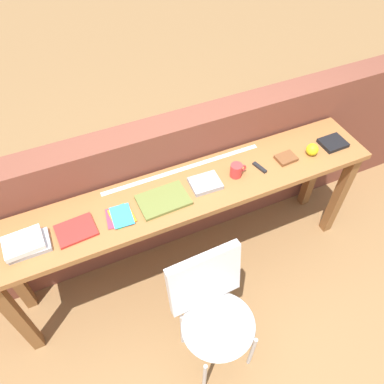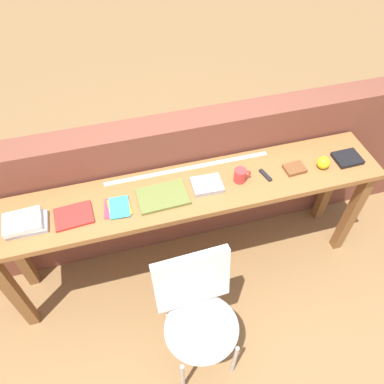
# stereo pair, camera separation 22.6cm
# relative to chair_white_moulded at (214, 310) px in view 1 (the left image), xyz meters

# --- Properties ---
(ground_plane) EXTENTS (40.00, 40.00, 0.00)m
(ground_plane) POSITION_rel_chair_white_moulded_xyz_m (0.12, 0.33, -0.53)
(ground_plane) COLOR olive
(brick_wall_back) EXTENTS (6.00, 0.20, 1.14)m
(brick_wall_back) POSITION_rel_chair_white_moulded_xyz_m (0.12, 0.97, 0.04)
(brick_wall_back) COLOR brown
(brick_wall_back) RESTS_ON ground
(sideboard) EXTENTS (2.50, 0.44, 0.88)m
(sideboard) POSITION_rel_chair_white_moulded_xyz_m (0.12, 0.63, 0.21)
(sideboard) COLOR #996033
(sideboard) RESTS_ON ground
(chair_white_moulded) EXTENTS (0.46, 0.47, 0.89)m
(chair_white_moulded) POSITION_rel_chair_white_moulded_xyz_m (0.00, 0.00, 0.00)
(chair_white_moulded) COLOR silver
(chair_white_moulded) RESTS_ON ground
(book_stack_leftmost) EXTENTS (0.24, 0.17, 0.06)m
(book_stack_leftmost) POSITION_rel_chair_white_moulded_xyz_m (-0.85, 0.59, 0.38)
(book_stack_leftmost) COLOR #9E9EA3
(book_stack_leftmost) RESTS_ON sideboard
(magazine_cycling) EXTENTS (0.23, 0.18, 0.02)m
(magazine_cycling) POSITION_rel_chair_white_moulded_xyz_m (-0.58, 0.59, 0.36)
(magazine_cycling) COLOR red
(magazine_cycling) RESTS_ON sideboard
(pamphlet_pile_colourful) EXTENTS (0.17, 0.18, 0.01)m
(pamphlet_pile_colourful) POSITION_rel_chair_white_moulded_xyz_m (-0.33, 0.59, 0.36)
(pamphlet_pile_colourful) COLOR green
(pamphlet_pile_colourful) RESTS_ON sideboard
(book_open_centre) EXTENTS (0.31, 0.21, 0.02)m
(book_open_centre) POSITION_rel_chair_white_moulded_xyz_m (-0.06, 0.60, 0.36)
(book_open_centre) COLOR olive
(book_open_centre) RESTS_ON sideboard
(book_grey_hardcover) EXTENTS (0.19, 0.16, 0.03)m
(book_grey_hardcover) POSITION_rel_chair_white_moulded_xyz_m (0.23, 0.62, 0.37)
(book_grey_hardcover) COLOR #9E9EA3
(book_grey_hardcover) RESTS_ON sideboard
(mug) EXTENTS (0.11, 0.08, 0.09)m
(mug) POSITION_rel_chair_white_moulded_xyz_m (0.44, 0.61, 0.40)
(mug) COLOR red
(mug) RESTS_ON sideboard
(multitool_folded) EXTENTS (0.05, 0.11, 0.02)m
(multitool_folded) POSITION_rel_chair_white_moulded_xyz_m (0.61, 0.60, 0.36)
(multitool_folded) COLOR black
(multitool_folded) RESTS_ON sideboard
(leather_journal_brown) EXTENTS (0.14, 0.11, 0.02)m
(leather_journal_brown) POSITION_rel_chair_white_moulded_xyz_m (0.81, 0.60, 0.37)
(leather_journal_brown) COLOR brown
(leather_journal_brown) RESTS_ON sideboard
(sports_ball_small) EXTENTS (0.08, 0.08, 0.08)m
(sports_ball_small) POSITION_rel_chair_white_moulded_xyz_m (1.00, 0.58, 0.39)
(sports_ball_small) COLOR yellow
(sports_ball_small) RESTS_ON sideboard
(book_repair_rightmost) EXTENTS (0.17, 0.15, 0.03)m
(book_repair_rightmost) POSITION_rel_chair_white_moulded_xyz_m (1.19, 0.60, 0.37)
(book_repair_rightmost) COLOR black
(book_repair_rightmost) RESTS_ON sideboard
(ruler_metal_back_edge) EXTENTS (1.09, 0.03, 0.00)m
(ruler_metal_back_edge) POSITION_rel_chair_white_moulded_xyz_m (0.16, 0.80, 0.35)
(ruler_metal_back_edge) COLOR silver
(ruler_metal_back_edge) RESTS_ON sideboard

